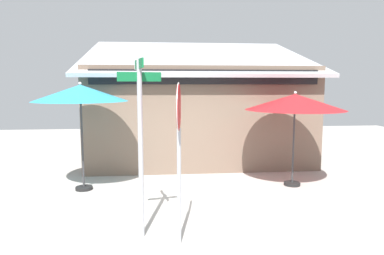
{
  "coord_description": "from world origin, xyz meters",
  "views": [
    {
      "loc": [
        -0.68,
        -8.08,
        2.75
      ],
      "look_at": [
        0.23,
        1.2,
        1.6
      ],
      "focal_mm": 32.74,
      "sensor_mm": 36.0,
      "label": 1
    }
  ],
  "objects_px": {
    "patio_umbrella_teal_left": "(80,94)",
    "patio_umbrella_crimson_center": "(295,102)",
    "street_sign_post": "(140,132)",
    "stop_sign": "(179,132)"
  },
  "relations": [
    {
      "from": "patio_umbrella_teal_left",
      "to": "street_sign_post",
      "type": "bearing_deg",
      "value": -61.45
    },
    {
      "from": "street_sign_post",
      "to": "patio_umbrella_teal_left",
      "type": "bearing_deg",
      "value": 118.55
    },
    {
      "from": "patio_umbrella_crimson_center",
      "to": "stop_sign",
      "type": "bearing_deg",
      "value": -135.68
    },
    {
      "from": "street_sign_post",
      "to": "stop_sign",
      "type": "xyz_separation_m",
      "value": [
        0.66,
        -0.34,
        0.05
      ]
    },
    {
      "from": "patio_umbrella_teal_left",
      "to": "stop_sign",
      "type": "bearing_deg",
      "value": -55.59
    },
    {
      "from": "street_sign_post",
      "to": "patio_umbrella_crimson_center",
      "type": "relative_size",
      "value": 1.21
    },
    {
      "from": "patio_umbrella_teal_left",
      "to": "patio_umbrella_crimson_center",
      "type": "relative_size",
      "value": 1.07
    },
    {
      "from": "street_sign_post",
      "to": "patio_umbrella_crimson_center",
      "type": "bearing_deg",
      "value": 36.1
    },
    {
      "from": "street_sign_post",
      "to": "patio_umbrella_teal_left",
      "type": "relative_size",
      "value": 1.14
    },
    {
      "from": "street_sign_post",
      "to": "patio_umbrella_crimson_center",
      "type": "distance_m",
      "value": 4.91
    }
  ]
}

